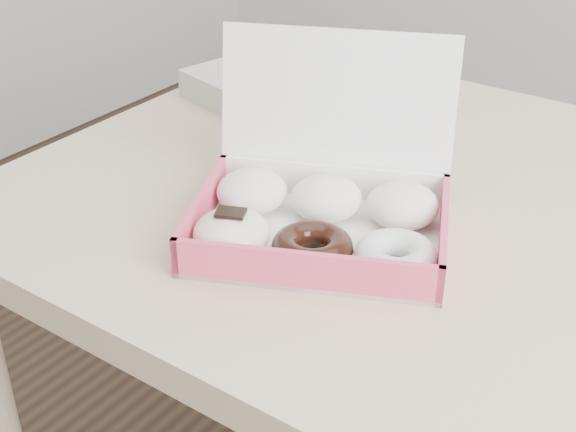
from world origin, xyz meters
The scene contains 3 objects.
table centered at (0.00, 0.00, 0.67)m, with size 1.20×0.80×0.75m.
donut_box centered at (-0.17, -0.14, 0.78)m, with size 0.35×0.33×0.20m.
newspapers centered at (-0.42, 0.15, 0.77)m, with size 0.27×0.21×0.04m, color silver.
Camera 1 is at (0.24, -0.78, 1.22)m, focal length 50.00 mm.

